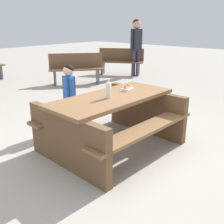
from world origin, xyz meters
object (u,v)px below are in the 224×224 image
at_px(park_bench_near, 76,68).
at_px(park_bench_far, 121,61).
at_px(soda_bottle, 108,89).
at_px(bystander_adult, 136,40).
at_px(picnic_table, 112,117).
at_px(hotdog_tray, 128,88).
at_px(child_in_coat, 69,89).

bearing_deg(park_bench_near, park_bench_far, -1.25).
relative_size(soda_bottle, bystander_adult, 0.15).
distance_m(soda_bottle, park_bench_far, 5.59).
relative_size(picnic_table, park_bench_far, 1.24).
bearing_deg(hotdog_tray, bystander_adult, 35.03).
bearing_deg(bystander_adult, child_in_coat, -155.97).
xyz_separation_m(park_bench_near, bystander_adult, (2.13, -0.51, 0.68)).
height_order(soda_bottle, child_in_coat, child_in_coat).
bearing_deg(picnic_table, bystander_adult, 32.98).
xyz_separation_m(soda_bottle, bystander_adult, (4.60, 2.95, 0.26)).
xyz_separation_m(picnic_table, park_bench_near, (2.37, 3.43, 0.00)).
relative_size(child_in_coat, bystander_adult, 0.61).
bearing_deg(park_bench_far, park_bench_near, 178.75).
relative_size(hotdog_tray, park_bench_far, 0.13).
bearing_deg(bystander_adult, picnic_table, -147.02).
distance_m(child_in_coat, park_bench_near, 3.43).
height_order(soda_bottle, bystander_adult, bystander_adult).
xyz_separation_m(child_in_coat, park_bench_far, (4.27, 2.46, -0.24)).
xyz_separation_m(hotdog_tray, park_bench_far, (3.90, 3.35, -0.33)).
height_order(child_in_coat, park_bench_far, child_in_coat).
height_order(soda_bottle, park_bench_far, soda_bottle).
relative_size(hotdog_tray, child_in_coat, 0.18).
height_order(picnic_table, park_bench_far, park_bench_far).
relative_size(picnic_table, bystander_adult, 1.04).
xyz_separation_m(hotdog_tray, park_bench_near, (1.97, 3.39, -0.33)).
height_order(park_bench_far, bystander_adult, bystander_adult).
height_order(picnic_table, park_bench_near, park_bench_near).
height_order(hotdog_tray, park_bench_near, park_bench_near).
relative_size(park_bench_near, park_bench_far, 0.95).
height_order(picnic_table, bystander_adult, bystander_adult).
bearing_deg(child_in_coat, park_bench_far, 29.97).
xyz_separation_m(picnic_table, child_in_coat, (0.03, 0.93, 0.24)).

